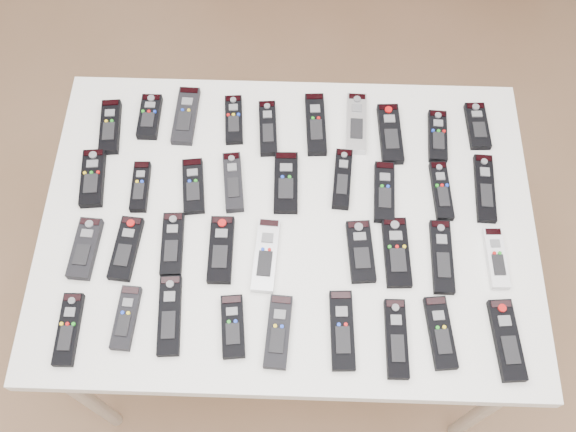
{
  "coord_description": "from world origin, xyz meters",
  "views": [
    {
      "loc": [
        0.07,
        -0.8,
        2.23
      ],
      "look_at": [
        0.05,
        -0.07,
        0.8
      ],
      "focal_mm": 40.0,
      "sensor_mm": 36.0,
      "label": 1
    }
  ],
  "objects_px": {
    "remote_26": "(442,257)",
    "remote_31": "(233,327)",
    "remote_13": "(233,182)",
    "remote_22": "(221,250)",
    "remote_12": "(193,186)",
    "remote_14": "(286,183)",
    "remote_21": "(172,244)",
    "remote_20": "(126,248)",
    "remote_32": "(278,332)",
    "remote_24": "(361,252)",
    "table": "(288,230)",
    "remote_5": "(316,124)",
    "remote_11": "(140,187)",
    "remote_4": "(268,128)",
    "remote_8": "(438,136)",
    "remote_6": "(356,123)",
    "remote_17": "(441,191)",
    "remote_16": "(384,192)",
    "remote_27": "(496,258)",
    "remote_23": "(266,255)",
    "remote_1": "(150,117)",
    "remote_9": "(477,126)",
    "remote_19": "(85,248)",
    "remote_36": "(507,340)",
    "remote_33": "(342,330)",
    "remote_25": "(396,252)",
    "remote_10": "(93,178)",
    "remote_18": "(485,188)",
    "remote_29": "(126,318)",
    "remote_15": "(342,179)",
    "remote_30": "(170,315)",
    "remote_34": "(396,339)",
    "remote_0": "(110,127)",
    "remote_35": "(440,333)",
    "remote_2": "(186,116)"
  },
  "relations": [
    {
      "from": "remote_10",
      "to": "remote_25",
      "type": "bearing_deg",
      "value": -18.94
    },
    {
      "from": "remote_30",
      "to": "remote_34",
      "type": "distance_m",
      "value": 0.53
    },
    {
      "from": "remote_20",
      "to": "remote_1",
      "type": "bearing_deg",
      "value": 93.81
    },
    {
      "from": "remote_6",
      "to": "remote_17",
      "type": "bearing_deg",
      "value": -41.55
    },
    {
      "from": "remote_25",
      "to": "remote_35",
      "type": "height_order",
      "value": "same"
    },
    {
      "from": "remote_10",
      "to": "remote_22",
      "type": "xyz_separation_m",
      "value": [
        0.35,
        -0.19,
        0.0
      ]
    },
    {
      "from": "remote_8",
      "to": "remote_17",
      "type": "bearing_deg",
      "value": -87.93
    },
    {
      "from": "remote_15",
      "to": "remote_25",
      "type": "bearing_deg",
      "value": -53.02
    },
    {
      "from": "remote_12",
      "to": "remote_14",
      "type": "height_order",
      "value": "remote_14"
    },
    {
      "from": "remote_9",
      "to": "remote_19",
      "type": "height_order",
      "value": "remote_19"
    },
    {
      "from": "table",
      "to": "remote_6",
      "type": "relative_size",
      "value": 6.68
    },
    {
      "from": "remote_1",
      "to": "remote_33",
      "type": "relative_size",
      "value": 0.73
    },
    {
      "from": "remote_14",
      "to": "remote_29",
      "type": "bearing_deg",
      "value": -135.13
    },
    {
      "from": "remote_5",
      "to": "remote_11",
      "type": "height_order",
      "value": "remote_5"
    },
    {
      "from": "remote_30",
      "to": "remote_36",
      "type": "bearing_deg",
      "value": -6.8
    },
    {
      "from": "remote_11",
      "to": "remote_31",
      "type": "relative_size",
      "value": 0.96
    },
    {
      "from": "remote_19",
      "to": "remote_27",
      "type": "xyz_separation_m",
      "value": [
        1.01,
        0.01,
        -0.0
      ]
    },
    {
      "from": "remote_25",
      "to": "remote_0",
      "type": "bearing_deg",
      "value": 153.07
    },
    {
      "from": "remote_19",
      "to": "remote_36",
      "type": "bearing_deg",
      "value": -7.77
    },
    {
      "from": "table",
      "to": "remote_29",
      "type": "distance_m",
      "value": 0.47
    },
    {
      "from": "remote_13",
      "to": "remote_25",
      "type": "distance_m",
      "value": 0.45
    },
    {
      "from": "remote_6",
      "to": "remote_27",
      "type": "bearing_deg",
      "value": -47.44
    },
    {
      "from": "remote_8",
      "to": "remote_0",
      "type": "bearing_deg",
      "value": -176.95
    },
    {
      "from": "remote_2",
      "to": "remote_18",
      "type": "height_order",
      "value": "remote_2"
    },
    {
      "from": "remote_4",
      "to": "remote_12",
      "type": "bearing_deg",
      "value": -139.17
    },
    {
      "from": "remote_4",
      "to": "remote_27",
      "type": "xyz_separation_m",
      "value": [
        0.57,
        -0.37,
        -0.0
      ]
    },
    {
      "from": "remote_27",
      "to": "remote_1",
      "type": "bearing_deg",
      "value": 154.49
    },
    {
      "from": "remote_23",
      "to": "remote_1",
      "type": "bearing_deg",
      "value": 133.3
    },
    {
      "from": "remote_4",
      "to": "remote_16",
      "type": "relative_size",
      "value": 1.0
    },
    {
      "from": "remote_4",
      "to": "remote_8",
      "type": "height_order",
      "value": "remote_4"
    },
    {
      "from": "remote_13",
      "to": "remote_22",
      "type": "relative_size",
      "value": 0.96
    },
    {
      "from": "remote_22",
      "to": "remote_36",
      "type": "height_order",
      "value": "same"
    },
    {
      "from": "remote_26",
      "to": "remote_31",
      "type": "relative_size",
      "value": 1.29
    },
    {
      "from": "remote_6",
      "to": "remote_24",
      "type": "distance_m",
      "value": 0.38
    },
    {
      "from": "remote_21",
      "to": "remote_31",
      "type": "bearing_deg",
      "value": -54.52
    },
    {
      "from": "remote_12",
      "to": "remote_29",
      "type": "relative_size",
      "value": 1.02
    },
    {
      "from": "remote_24",
      "to": "table",
      "type": "bearing_deg",
      "value": 149.42
    },
    {
      "from": "remote_1",
      "to": "remote_11",
      "type": "xyz_separation_m",
      "value": [
        0.0,
        -0.22,
        -0.0
      ]
    },
    {
      "from": "remote_20",
      "to": "remote_32",
      "type": "distance_m",
      "value": 0.43
    },
    {
      "from": "remote_4",
      "to": "remote_21",
      "type": "bearing_deg",
      "value": -126.44
    },
    {
      "from": "remote_5",
      "to": "remote_12",
      "type": "height_order",
      "value": "remote_5"
    },
    {
      "from": "table",
      "to": "remote_17",
      "type": "distance_m",
      "value": 0.41
    },
    {
      "from": "remote_18",
      "to": "remote_20",
      "type": "bearing_deg",
      "value": -164.96
    },
    {
      "from": "remote_18",
      "to": "remote_29",
      "type": "xyz_separation_m",
      "value": [
        -0.88,
        -0.38,
        0.0
      ]
    },
    {
      "from": "remote_21",
      "to": "remote_8",
      "type": "bearing_deg",
      "value": 23.52
    },
    {
      "from": "remote_5",
      "to": "remote_27",
      "type": "height_order",
      "value": "remote_5"
    },
    {
      "from": "remote_23",
      "to": "remote_24",
      "type": "bearing_deg",
      "value": 7.33
    },
    {
      "from": "remote_5",
      "to": "remote_9",
      "type": "relative_size",
      "value": 1.34
    },
    {
      "from": "remote_33",
      "to": "remote_27",
      "type": "bearing_deg",
      "value": 24.86
    },
    {
      "from": "remote_25",
      "to": "remote_17",
      "type": "bearing_deg",
      "value": 52.72
    }
  ]
}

